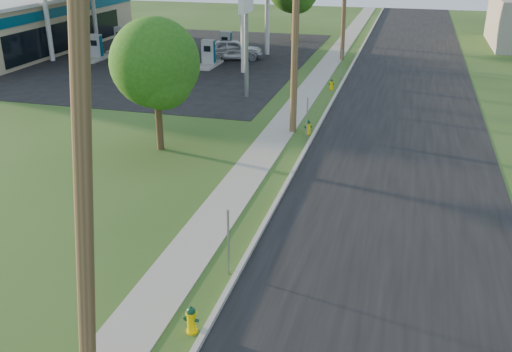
# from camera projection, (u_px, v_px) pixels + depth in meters

# --- Properties ---
(road) EXTENTS (8.00, 120.00, 0.02)m
(road) POSITION_uv_depth(u_px,v_px,m) (394.00, 204.00, 20.07)
(road) COLOR black
(road) RESTS_ON ground
(curb) EXTENTS (0.15, 120.00, 0.15)m
(curb) POSITION_uv_depth(u_px,v_px,m) (283.00, 190.00, 21.00)
(curb) COLOR #A5A197
(curb) RESTS_ON ground
(sidewalk) EXTENTS (1.50, 120.00, 0.03)m
(sidewalk) POSITION_uv_depth(u_px,v_px,m) (238.00, 187.00, 21.45)
(sidewalk) COLOR #9A978B
(sidewalk) RESTS_ON ground
(forecourt) EXTENTS (26.00, 28.00, 0.02)m
(forecourt) POSITION_uv_depth(u_px,v_px,m) (139.00, 56.00, 44.56)
(forecourt) COLOR black
(forecourt) RESTS_ON ground
(utility_pole_near) EXTENTS (1.40, 0.32, 9.48)m
(utility_pole_near) POSITION_uv_depth(u_px,v_px,m) (83.00, 187.00, 9.65)
(utility_pole_near) COLOR brown
(utility_pole_near) RESTS_ON ground
(utility_pole_mid) EXTENTS (1.40, 0.32, 9.80)m
(utility_pole_mid) POSITION_uv_depth(u_px,v_px,m) (295.00, 27.00, 25.59)
(utility_pole_mid) COLOR brown
(utility_pole_mid) RESTS_ON ground
(sign_post_near) EXTENTS (0.05, 0.04, 2.00)m
(sign_post_near) POSITION_uv_depth(u_px,v_px,m) (228.00, 243.00, 15.55)
(sign_post_near) COLOR gray
(sign_post_near) RESTS_ON ground
(sign_post_mid) EXTENTS (0.05, 0.04, 2.00)m
(sign_post_mid) POSITION_uv_depth(u_px,v_px,m) (307.00, 119.00, 26.04)
(sign_post_mid) COLOR gray
(sign_post_mid) RESTS_ON ground
(sign_post_far) EXTENTS (0.05, 0.04, 2.00)m
(sign_post_far) POSITION_uv_depth(u_px,v_px,m) (341.00, 65.00, 36.88)
(sign_post_far) COLOR gray
(sign_post_far) RESTS_ON ground
(fuel_pump_nw) EXTENTS (1.20, 3.20, 1.90)m
(fuel_pump_nw) POSITION_uv_depth(u_px,v_px,m) (96.00, 50.00, 43.11)
(fuel_pump_nw) COLOR #A5A197
(fuel_pump_nw) RESTS_ON ground
(fuel_pump_ne) EXTENTS (1.20, 3.20, 1.90)m
(fuel_pump_ne) POSITION_uv_depth(u_px,v_px,m) (209.00, 56.00, 40.94)
(fuel_pump_ne) COLOR #A5A197
(fuel_pump_ne) RESTS_ON ground
(fuel_pump_sw) EXTENTS (1.20, 3.20, 1.90)m
(fuel_pump_sw) POSITION_uv_depth(u_px,v_px,m) (121.00, 41.00, 46.66)
(fuel_pump_sw) COLOR #A5A197
(fuel_pump_sw) RESTS_ON ground
(fuel_pump_se) EXTENTS (1.20, 3.20, 1.90)m
(fuel_pump_se) POSITION_uv_depth(u_px,v_px,m) (226.00, 47.00, 44.49)
(fuel_pump_se) COLOR #A5A197
(fuel_pump_se) RESTS_ON ground
(convenience_store) EXTENTS (10.40, 22.40, 4.25)m
(convenience_store) POSITION_uv_depth(u_px,v_px,m) (14.00, 23.00, 46.38)
(convenience_store) COLOR tan
(convenience_store) RESTS_ON ground
(price_pylon) EXTENTS (0.34, 2.04, 6.85)m
(price_pylon) POSITION_uv_depth(u_px,v_px,m) (246.00, 1.00, 31.23)
(price_pylon) COLOR gray
(price_pylon) RESTS_ON ground
(tree_verge) EXTENTS (3.78, 3.78, 5.73)m
(tree_verge) POSITION_uv_depth(u_px,v_px,m) (157.00, 67.00, 23.72)
(tree_verge) COLOR #3E2E19
(tree_verge) RESTS_ON ground
(hydrant_near) EXTENTS (0.38, 0.34, 0.73)m
(hydrant_near) POSITION_uv_depth(u_px,v_px,m) (191.00, 320.00, 13.47)
(hydrant_near) COLOR #FFD500
(hydrant_near) RESTS_ON ground
(hydrant_mid) EXTENTS (0.36, 0.33, 0.70)m
(hydrant_mid) POSITION_uv_depth(u_px,v_px,m) (308.00, 127.00, 27.02)
(hydrant_mid) COLOR yellow
(hydrant_mid) RESTS_ON ground
(hydrant_far) EXTENTS (0.35, 0.31, 0.67)m
(hydrant_far) POSITION_uv_depth(u_px,v_px,m) (331.00, 84.00, 34.84)
(hydrant_far) COLOR yellow
(hydrant_far) RESTS_ON ground
(car_silver) EXTENTS (4.86, 3.22, 1.54)m
(car_silver) POSITION_uv_depth(u_px,v_px,m) (233.00, 49.00, 43.21)
(car_silver) COLOR silver
(car_silver) RESTS_ON ground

